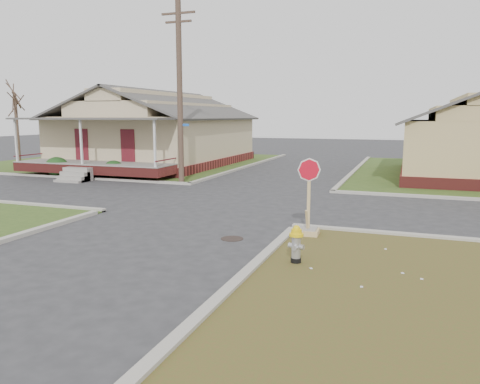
% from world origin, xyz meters
% --- Properties ---
extents(ground, '(120.00, 120.00, 0.00)m').
position_xyz_m(ground, '(0.00, 0.00, 0.00)').
color(ground, '#2C2C2F').
rests_on(ground, ground).
extents(verge_far_left, '(19.00, 19.00, 0.05)m').
position_xyz_m(verge_far_left, '(-13.00, 18.00, 0.03)').
color(verge_far_left, '#314A1A').
rests_on(verge_far_left, ground).
extents(curbs, '(80.00, 40.00, 0.12)m').
position_xyz_m(curbs, '(0.00, 5.00, 0.00)').
color(curbs, '#A29D92').
rests_on(curbs, ground).
extents(manhole, '(0.64, 0.64, 0.01)m').
position_xyz_m(manhole, '(2.20, -0.50, 0.01)').
color(manhole, black).
rests_on(manhole, ground).
extents(corner_house, '(10.10, 15.50, 5.30)m').
position_xyz_m(corner_house, '(-10.00, 16.68, 2.28)').
color(corner_house, maroon).
rests_on(corner_house, ground).
extents(side_house_yellow, '(7.60, 11.60, 4.70)m').
position_xyz_m(side_house_yellow, '(10.00, 16.50, 2.19)').
color(side_house_yellow, maroon).
rests_on(side_house_yellow, ground).
extents(utility_pole, '(1.80, 0.28, 9.00)m').
position_xyz_m(utility_pole, '(-4.20, 8.90, 4.66)').
color(utility_pole, '#3E2D24').
rests_on(utility_pole, ground).
extents(tree_far_left, '(0.22, 0.22, 4.90)m').
position_xyz_m(tree_far_left, '(-18.00, 12.00, 2.50)').
color(tree_far_left, '#3E2D24').
rests_on(tree_far_left, verge_far_left).
extents(fire_hydrant, '(0.33, 0.33, 0.89)m').
position_xyz_m(fire_hydrant, '(4.43, -2.14, 0.54)').
color(fire_hydrant, black).
rests_on(fire_hydrant, ground).
extents(stop_sign, '(0.63, 0.62, 2.22)m').
position_xyz_m(stop_sign, '(4.15, 0.54, 0.53)').
color(stop_sign, tan).
rests_on(stop_sign, ground).
extents(hedge_left, '(1.43, 1.17, 1.09)m').
position_xyz_m(hedge_left, '(-12.17, 8.94, 0.59)').
color(hedge_left, '#183E16').
rests_on(hedge_left, verge_far_left).
extents(hedge_right, '(1.31, 1.08, 1.00)m').
position_xyz_m(hedge_right, '(-8.63, 9.36, 0.55)').
color(hedge_right, '#183E16').
rests_on(hedge_right, verge_far_left).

